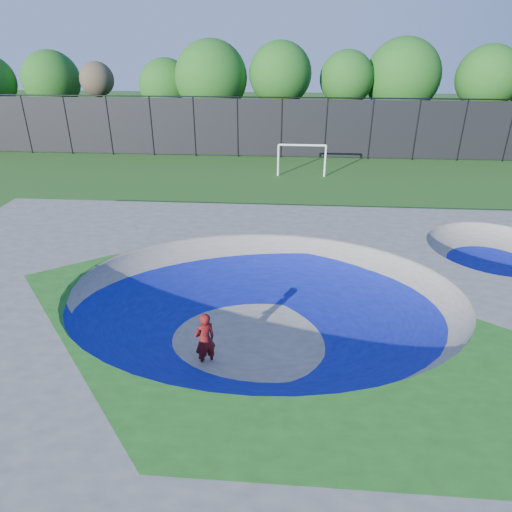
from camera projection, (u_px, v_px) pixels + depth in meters
The scene contains 7 objects.
ground at pixel (263, 337), 13.07m from camera, with size 120.00×120.00×0.00m, color #215016.
skate_deck at pixel (263, 315), 12.74m from camera, with size 22.00×14.00×1.50m, color gray.
skater at pixel (205, 340), 11.62m from camera, with size 0.58×0.38×1.58m, color red.
skateboard at pixel (206, 364), 11.96m from camera, with size 0.78×0.22×0.05m, color black.
soccer_goal at pixel (302, 154), 27.16m from camera, with size 2.92×0.12×1.93m.
fence at pixel (282, 127), 30.95m from camera, with size 48.09×0.09×4.04m.
treeline at pixel (341, 77), 34.12m from camera, with size 52.28×7.69×8.24m.
Camera 1 is at (0.58, -10.70, 7.84)m, focal length 32.00 mm.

